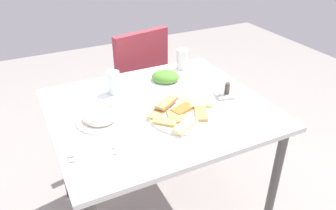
# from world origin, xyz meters

# --- Properties ---
(dining_table) EXTENTS (1.03, 0.90, 0.75)m
(dining_table) POSITION_xyz_m (0.00, 0.00, 0.66)
(dining_table) COLOR white
(dining_table) RESTS_ON ground_plane
(dining_chair) EXTENTS (0.49, 0.50, 0.90)m
(dining_chair) POSITION_xyz_m (0.17, 0.78, 0.51)
(dining_chair) COLOR #A63340
(dining_chair) RESTS_ON ground_plane
(pide_platter) EXTENTS (0.34, 0.32, 0.04)m
(pide_platter) POSITION_xyz_m (0.06, -0.12, 0.76)
(pide_platter) COLOR white
(pide_platter) RESTS_ON dining_table
(salad_plate_greens) EXTENTS (0.21, 0.21, 0.07)m
(salad_plate_greens) POSITION_xyz_m (0.15, 0.24, 0.77)
(salad_plate_greens) COLOR white
(salad_plate_greens) RESTS_ON dining_table
(salad_plate_rice) EXTENTS (0.22, 0.22, 0.06)m
(salad_plate_rice) POSITION_xyz_m (-0.29, -0.00, 0.77)
(salad_plate_rice) COLOR white
(salad_plate_rice) RESTS_ON dining_table
(soda_can) EXTENTS (0.09, 0.09, 0.12)m
(soda_can) POSITION_xyz_m (0.32, 0.35, 0.81)
(soda_can) COLOR silver
(soda_can) RESTS_ON dining_table
(drinking_glass) EXTENTS (0.07, 0.07, 0.12)m
(drinking_glass) POSITION_xyz_m (-0.15, 0.24, 0.81)
(drinking_glass) COLOR silver
(drinking_glass) RESTS_ON dining_table
(paper_napkin) EXTENTS (0.16, 0.16, 0.00)m
(paper_napkin) POSITION_xyz_m (-0.38, -0.22, 0.75)
(paper_napkin) COLOR white
(paper_napkin) RESTS_ON dining_table
(fork) EXTENTS (0.18, 0.05, 0.00)m
(fork) POSITION_xyz_m (-0.38, -0.24, 0.75)
(fork) COLOR silver
(fork) RESTS_ON paper_napkin
(spoon) EXTENTS (0.19, 0.04, 0.00)m
(spoon) POSITION_xyz_m (-0.38, -0.20, 0.75)
(spoon) COLOR silver
(spoon) RESTS_ON paper_napkin
(condiment_caddy) EXTENTS (0.11, 0.11, 0.07)m
(condiment_caddy) POSITION_xyz_m (0.35, -0.05, 0.77)
(condiment_caddy) COLOR #B2B2B7
(condiment_caddy) RESTS_ON dining_table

